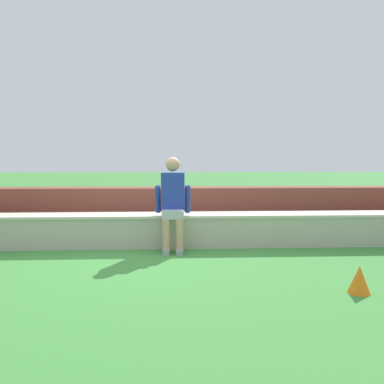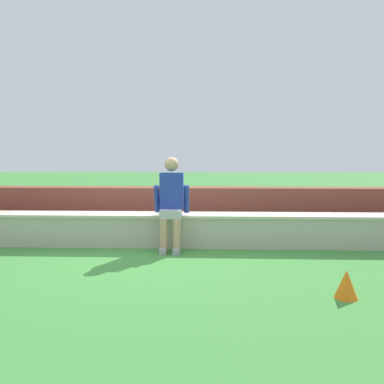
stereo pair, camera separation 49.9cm
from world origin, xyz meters
name	(u,v)px [view 1 (the left image)]	position (x,y,z in m)	size (l,w,h in m)	color
ground_plane	(150,250)	(0.00, 0.00, 0.00)	(80.00, 80.00, 0.00)	#428E3D
stone_seating_wall	(151,229)	(0.00, 0.24, 0.27)	(9.83, 0.52, 0.51)	#B7AF9E
brick_bleachers	(155,214)	(0.00, 1.40, 0.35)	(11.70, 1.19, 0.83)	brown
person_left_of_center	(173,201)	(0.35, -0.03, 0.75)	(0.53, 0.54, 1.40)	tan
sports_cone	(359,280)	(2.24, -1.95, 0.14)	(0.22, 0.22, 0.28)	orange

